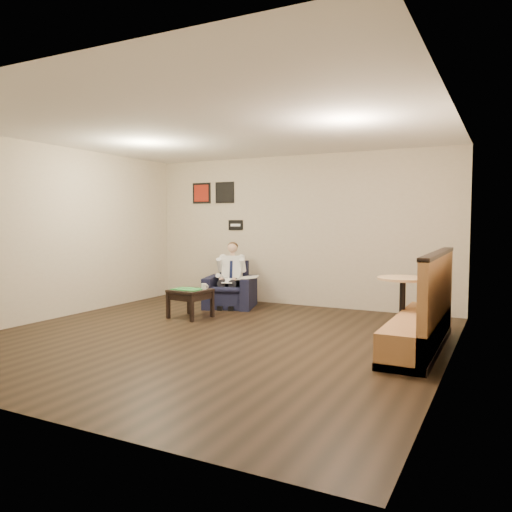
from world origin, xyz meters
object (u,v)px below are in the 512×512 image
at_px(coffee_mug, 204,286).
at_px(armchair, 230,285).
at_px(cafe_table, 402,308).
at_px(banquette, 418,301).
at_px(green_folder, 188,289).
at_px(side_table, 190,304).
at_px(smartphone, 199,288).
at_px(seated_man, 229,277).

bearing_deg(coffee_mug, armchair, 96.30).
height_order(coffee_mug, cafe_table, cafe_table).
bearing_deg(armchair, banquette, -40.36).
xyz_separation_m(green_folder, cafe_table, (3.41, 0.07, -0.06)).
height_order(armchair, green_folder, armchair).
distance_m(side_table, smartphone, 0.29).
bearing_deg(coffee_mug, banquette, -8.05).
bearing_deg(cafe_table, side_table, -179.10).
bearing_deg(smartphone, coffee_mug, -7.10).
xyz_separation_m(green_folder, banquette, (3.68, -0.37, 0.12)).
bearing_deg(smartphone, seated_man, 104.14).
relative_size(armchair, coffee_mug, 8.73).
bearing_deg(green_folder, smartphone, 59.15).
distance_m(smartphone, cafe_table, 3.31).
bearing_deg(seated_man, side_table, -113.06).
height_order(side_table, green_folder, green_folder).
distance_m(smartphone, banquette, 3.62).
distance_m(banquette, cafe_table, 0.55).
bearing_deg(smartphone, banquette, 8.23).
bearing_deg(armchair, green_folder, -112.52).
bearing_deg(armchair, seated_man, -90.00).
height_order(seated_man, banquette, banquette).
relative_size(armchair, side_table, 1.51).
bearing_deg(smartphone, side_table, -97.35).
relative_size(banquette, cafe_table, 2.79).
xyz_separation_m(armchair, banquette, (3.57, -1.55, 0.18)).
bearing_deg(side_table, cafe_table, 0.90).
distance_m(green_folder, coffee_mug, 0.27).
height_order(armchair, seated_man, seated_man).
distance_m(side_table, cafe_table, 3.38).
bearing_deg(coffee_mug, green_folder, -153.20).
xyz_separation_m(side_table, green_folder, (-0.03, -0.02, 0.24)).
distance_m(armchair, smartphone, 1.01).
height_order(armchair, smartphone, armchair).
relative_size(armchair, cafe_table, 1.03).
height_order(armchair, coffee_mug, armchair).
xyz_separation_m(side_table, banquette, (3.65, -0.39, 0.36)).
relative_size(armchair, smartphone, 5.92).
relative_size(green_folder, coffee_mug, 4.74).
distance_m(armchair, side_table, 1.18).
height_order(smartphone, banquette, banquette).
distance_m(green_folder, cafe_table, 3.41).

